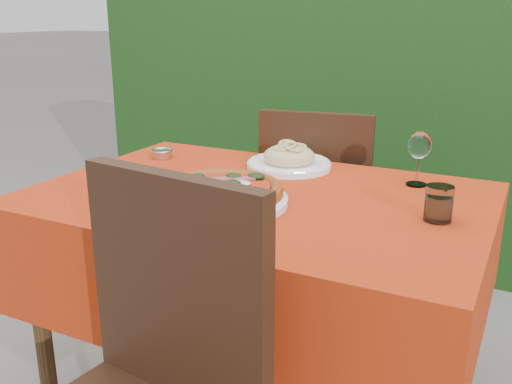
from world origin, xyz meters
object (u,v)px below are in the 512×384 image
at_px(pasta_plate, 289,160).
at_px(water_glass, 439,205).
at_px(chair_far, 318,208).
at_px(fork, 159,181).
at_px(wine_glass, 419,147).
at_px(steel_ramekin, 162,154).
at_px(pizza_plate, 221,193).

distance_m(pasta_plate, water_glass, 0.60).
bearing_deg(chair_far, fork, 55.77).
height_order(pasta_plate, water_glass, water_glass).
relative_size(wine_glass, fork, 0.93).
height_order(wine_glass, fork, wine_glass).
distance_m(chair_far, steel_ramekin, 0.63).
bearing_deg(steel_ramekin, pasta_plate, 9.42).
xyz_separation_m(chair_far, wine_glass, (0.41, -0.30, 0.35)).
bearing_deg(pizza_plate, chair_far, 88.96).
height_order(pizza_plate, wine_glass, wine_glass).
height_order(water_glass, wine_glass, wine_glass).
relative_size(water_glass, wine_glass, 0.54).
distance_m(pasta_plate, fork, 0.43).
height_order(pizza_plate, steel_ramekin, pizza_plate).
bearing_deg(fork, water_glass, 7.72).
xyz_separation_m(chair_far, pasta_plate, (0.00, -0.29, 0.26)).
xyz_separation_m(pizza_plate, fork, (-0.27, 0.10, -0.03)).
height_order(chair_far, fork, chair_far).
bearing_deg(water_glass, chair_far, 132.05).
xyz_separation_m(chair_far, steel_ramekin, (-0.45, -0.37, 0.24)).
distance_m(pasta_plate, steel_ramekin, 0.46).
distance_m(water_glass, steel_ramekin, 1.00).
relative_size(water_glass, steel_ramekin, 1.25).
relative_size(pizza_plate, fork, 2.41).
relative_size(pasta_plate, steel_ramekin, 3.87).
distance_m(pizza_plate, wine_glass, 0.60).
height_order(pizza_plate, fork, pizza_plate).
bearing_deg(steel_ramekin, fork, -56.04).
distance_m(pizza_plate, pasta_plate, 0.42).
bearing_deg(fork, wine_glass, 29.48).
bearing_deg(chair_far, steel_ramekin, 29.97).
xyz_separation_m(chair_far, pizza_plate, (-0.01, -0.71, 0.26)).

